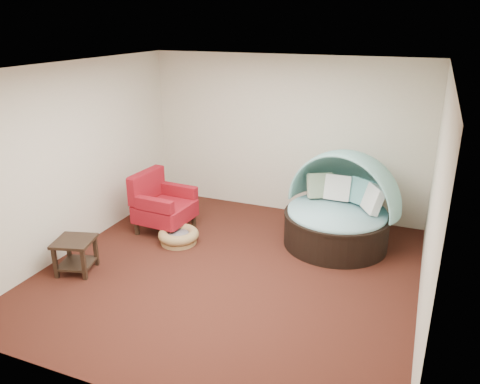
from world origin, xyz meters
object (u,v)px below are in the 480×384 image
at_px(canopy_daybed, 340,202).
at_px(pet_basket, 179,236).
at_px(red_armchair, 161,204).
at_px(side_table, 75,251).

height_order(canopy_daybed, pet_basket, canopy_daybed).
relative_size(pet_basket, red_armchair, 0.68).
relative_size(canopy_daybed, pet_basket, 2.98).
distance_m(canopy_daybed, pet_basket, 2.60).
distance_m(canopy_daybed, red_armchair, 2.91).
bearing_deg(pet_basket, side_table, -123.78).
bearing_deg(side_table, canopy_daybed, 35.43).
bearing_deg(red_armchair, canopy_daybed, 16.02).
xyz_separation_m(pet_basket, red_armchair, (-0.50, 0.34, 0.34)).
xyz_separation_m(red_armchair, side_table, (-0.39, -1.66, -0.14)).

